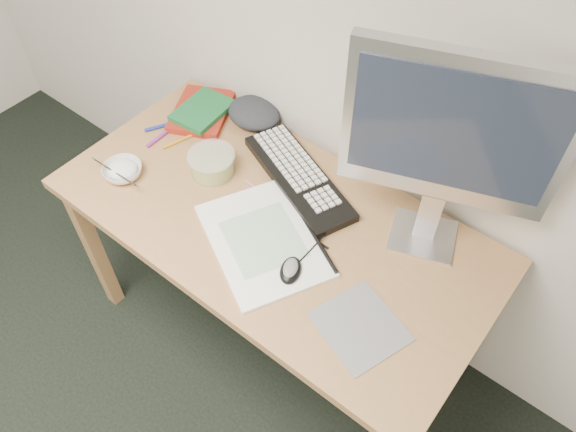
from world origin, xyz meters
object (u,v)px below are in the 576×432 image
(keyboard, at_px, (299,177))
(monitor, at_px, (452,137))
(rice_bowl, at_px, (123,171))
(desk, at_px, (273,234))
(sketchpad, at_px, (264,240))

(keyboard, relative_size, monitor, 0.75)
(monitor, relative_size, rice_bowl, 4.97)
(desk, bearing_deg, monitor, 29.61)
(keyboard, xyz_separation_m, monitor, (0.44, 0.05, 0.39))
(desk, relative_size, monitor, 2.17)
(desk, xyz_separation_m, rice_bowl, (-0.50, -0.16, 0.10))
(sketchpad, distance_m, monitor, 0.62)
(keyboard, height_order, monitor, monitor)
(sketchpad, relative_size, keyboard, 0.86)
(sketchpad, bearing_deg, keyboard, 132.41)
(sketchpad, relative_size, monitor, 0.65)
(sketchpad, distance_m, keyboard, 0.27)
(sketchpad, xyz_separation_m, rice_bowl, (-0.54, -0.08, 0.01))
(desk, distance_m, monitor, 0.67)
(monitor, height_order, rice_bowl, monitor)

